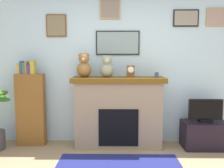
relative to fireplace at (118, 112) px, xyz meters
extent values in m
cube|color=silver|center=(0.09, 0.29, 0.72)|extent=(5.20, 0.12, 2.60)
cube|color=black|center=(-0.01, 0.21, 1.13)|extent=(0.73, 0.02, 0.40)
cube|color=#81989A|center=(-0.01, 0.20, 1.13)|extent=(0.69, 0.00, 0.36)
cube|color=tan|center=(1.64, 0.21, 1.55)|extent=(0.36, 0.02, 0.30)
cube|color=tan|center=(1.64, 0.20, 1.55)|extent=(0.32, 0.00, 0.26)
cube|color=brown|center=(-1.05, 0.21, 1.42)|extent=(0.34, 0.02, 0.37)
cube|color=#7E6E51|center=(-1.05, 0.20, 1.42)|extent=(0.30, 0.00, 0.33)
cube|color=tan|center=(-0.14, 0.21, 1.72)|extent=(0.34, 0.02, 0.39)
cube|color=gray|center=(-0.14, 0.20, 1.72)|extent=(0.30, 0.00, 0.35)
cube|color=black|center=(1.12, 0.21, 1.54)|extent=(0.42, 0.02, 0.28)
cube|color=gray|center=(1.12, 0.20, 1.54)|extent=(0.38, 0.00, 0.24)
cube|color=gray|center=(0.00, 0.00, -0.05)|extent=(1.37, 0.45, 1.07)
cube|color=brown|center=(0.00, 0.00, 0.53)|extent=(1.49, 0.51, 0.08)
cube|color=black|center=(0.00, -0.23, -0.21)|extent=(0.62, 0.02, 0.59)
cube|color=brown|center=(-1.46, 0.03, 0.02)|extent=(0.46, 0.16, 1.20)
cube|color=gold|center=(-1.62, 0.03, 0.70)|extent=(0.05, 0.13, 0.17)
cube|color=#29538B|center=(-1.58, 0.03, 0.72)|extent=(0.03, 0.13, 0.21)
cube|color=#3A7443|center=(-1.54, 0.03, 0.71)|extent=(0.03, 0.13, 0.18)
cube|color=#A06648|center=(-1.50, 0.03, 0.72)|extent=(0.04, 0.13, 0.21)
cube|color=#4F3569|center=(-1.45, 0.03, 0.69)|extent=(0.04, 0.13, 0.15)
cube|color=gold|center=(-1.39, 0.03, 0.73)|extent=(0.06, 0.13, 0.22)
ellipsoid|color=#3C641B|center=(-1.83, -0.20, 0.33)|extent=(0.13, 0.37, 0.08)
ellipsoid|color=#2C7325|center=(-1.93, -0.02, 0.20)|extent=(0.37, 0.19, 0.08)
cube|color=black|center=(1.40, -0.07, -0.36)|extent=(0.70, 0.40, 0.43)
cube|color=black|center=(1.40, -0.07, -0.13)|extent=(0.20, 0.14, 0.04)
cube|color=black|center=(1.40, -0.07, 0.06)|extent=(0.54, 0.03, 0.33)
cube|color=black|center=(1.40, -0.09, 0.06)|extent=(0.50, 0.00, 0.29)
cylinder|color=#4C517A|center=(0.61, -0.02, 0.61)|extent=(0.06, 0.06, 0.08)
cube|color=brown|center=(0.19, -0.02, 0.66)|extent=(0.12, 0.08, 0.19)
cylinder|color=white|center=(0.19, -0.06, 0.69)|extent=(0.10, 0.01, 0.10)
sphere|color=olive|center=(-0.56, -0.02, 0.69)|extent=(0.24, 0.24, 0.24)
sphere|color=olive|center=(-0.56, -0.02, 0.87)|extent=(0.17, 0.17, 0.17)
sphere|color=olive|center=(-0.62, -0.02, 0.92)|extent=(0.06, 0.06, 0.06)
sphere|color=olive|center=(-0.49, -0.02, 0.92)|extent=(0.06, 0.06, 0.06)
sphere|color=beige|center=(-0.56, -0.09, 0.86)|extent=(0.05, 0.05, 0.05)
sphere|color=gray|center=(-0.19, -0.02, 0.68)|extent=(0.22, 0.22, 0.22)
sphere|color=gray|center=(-0.19, -0.02, 0.84)|extent=(0.16, 0.16, 0.16)
sphere|color=gray|center=(-0.24, -0.02, 0.89)|extent=(0.06, 0.06, 0.06)
sphere|color=gray|center=(-0.13, -0.02, 0.89)|extent=(0.06, 0.06, 0.06)
sphere|color=beige|center=(-0.19, -0.08, 0.83)|extent=(0.05, 0.05, 0.05)
camera|label=1|loc=(-0.05, -3.68, 0.84)|focal=36.51mm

